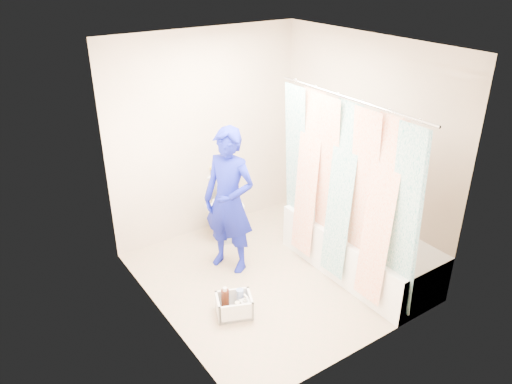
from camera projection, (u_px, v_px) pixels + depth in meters
floor at (271, 277)px, 5.29m from camera, size 2.60×2.60×0.00m
ceiling at (275, 45)px, 4.24m from camera, size 2.40×2.60×0.02m
wall_back at (206, 136)px, 5.73m from camera, size 2.40×0.02×2.40m
wall_front at (372, 231)px, 3.80m from camera, size 2.40×0.02×2.40m
wall_left at (156, 206)px, 4.16m from camera, size 0.02×2.60×2.40m
wall_right at (363, 148)px, 5.37m from camera, size 0.02×2.60×2.40m
bathtub at (359, 249)px, 5.29m from camera, size 0.70×1.75×0.50m
curtain_rod at (350, 98)px, 4.38m from camera, size 0.02×1.90×0.02m
shower_curtain at (342, 193)px, 4.79m from camera, size 0.06×1.75×1.80m
toilet at (223, 207)px, 5.97m from camera, size 0.58×0.77×0.70m
tank_lid at (225, 206)px, 5.85m from camera, size 0.47×0.31×0.03m
tank_internals at (215, 175)px, 5.98m from camera, size 0.17×0.08×0.23m
plumber at (229, 201)px, 5.14m from camera, size 0.60×0.69×1.58m
cleaning_caddy at (235, 306)px, 4.72m from camera, size 0.41×0.37×0.25m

